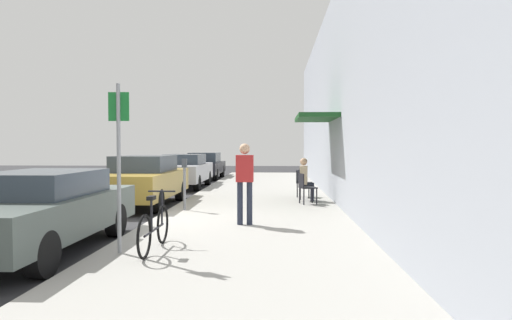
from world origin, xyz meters
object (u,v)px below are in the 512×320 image
Objects in this scene: parked_car_1 at (143,180)px; parked_car_3 at (204,165)px; cafe_chair_1 at (304,184)px; seated_patron_1 at (306,178)px; parked_car_0 at (39,210)px; parking_meter at (184,180)px; cafe_chair_2 at (302,181)px; street_sign at (119,154)px; bicycle_0 at (154,228)px; pedestrian_standing at (245,177)px; cafe_chair_0 at (305,186)px; parked_car_2 at (184,170)px.

parked_car_3 is at bearing 90.00° from parked_car_1.
seated_patron_1 is at bearing -5.87° from cafe_chair_1.
parked_car_1 reaches higher than cafe_chair_1.
parked_car_0 is 5.77m from parked_car_1.
cafe_chair_1 is at bearing 34.24° from parking_meter.
parking_meter reaches higher than parked_car_0.
seated_patron_1 is (4.79, -10.54, 0.09)m from parked_car_3.
parking_meter is 4.48m from cafe_chair_2.
street_sign is at bearing -85.05° from parked_car_3.
pedestrian_standing is (1.25, 2.39, 0.64)m from bicycle_0.
parked_car_3 reaches higher than seated_patron_1.
parking_meter is at bearing 129.55° from pedestrian_standing.
cafe_chair_2 is (4.74, 7.31, -0.09)m from parked_car_0.
street_sign is 2.99× the size of cafe_chair_0.
seated_patron_1 is (3.24, 2.16, -0.07)m from parking_meter.
parked_car_0 is at bearing -127.11° from seated_patron_1.
cafe_chair_0 is 1.77m from cafe_chair_2.
parked_car_2 is at bearing 132.35° from seated_patron_1.
parking_meter is 3.86m from cafe_chair_1.
parked_car_0 is 5.06× the size of cafe_chair_1.
pedestrian_standing is at bearing -110.08° from seated_patron_1.
seated_patron_1 is at bearing -86.64° from cafe_chair_2.
street_sign is at bearing -90.62° from parking_meter.
cafe_chair_0 is (4.74, -0.23, -0.14)m from parked_car_1.
cafe_chair_2 is (3.24, 7.75, -1.02)m from street_sign.
street_sign is at bearing -161.47° from bicycle_0.
parked_car_3 is 15.12m from pedestrian_standing.
parked_car_2 is at bearing 128.05° from cafe_chair_0.
parked_car_2 is 12.16m from street_sign.
cafe_chair_0 is (3.24, 5.98, -1.02)m from street_sign.
parked_car_2 is 3.41× the size of seated_patron_1.
parked_car_0 is 2.57× the size of bicycle_0.
pedestrian_standing is (-1.49, -5.19, 0.50)m from cafe_chair_2.
parked_car_2 is at bearing 101.80° from parking_meter.
parking_meter is 2.68m from pedestrian_standing.
pedestrian_standing reaches higher than bicycle_0.
parked_car_1 is 2.23m from parking_meter.
parking_meter reaches higher than cafe_chair_2.
pedestrian_standing is at bearing 33.08° from parked_car_0.
parked_car_0 is at bearing -90.00° from parked_car_3.
cafe_chair_1 is at bearing 67.52° from bicycle_0.
cafe_chair_2 is (3.19, 3.14, -0.26)m from parking_meter.
pedestrian_standing reaches higher than parked_car_3.
seated_patron_1 reaches higher than cafe_chair_1.
parked_car_3 is 17.40m from street_sign.
street_sign is 2.99× the size of cafe_chair_1.
parked_car_3 is 11.55m from cafe_chair_1.
bicycle_0 is at bearing -71.72° from parked_car_1.
cafe_chair_0 is at bearing -90.01° from cafe_chair_2.
street_sign is 7.58m from cafe_chair_1.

